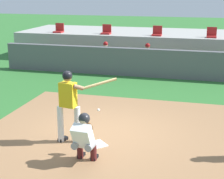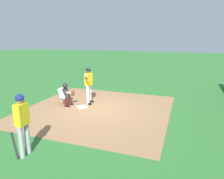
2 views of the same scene
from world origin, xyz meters
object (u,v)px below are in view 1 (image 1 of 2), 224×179
(dugout_player_0, at_px, (105,55))
(stadium_seat_2, at_px, (157,33))
(catcher_crouched, at_px, (84,136))
(stadium_seat_0, at_px, (59,30))
(stadium_seat_1, at_px, (106,31))
(batter_at_plate, at_px, (70,102))
(home_plate, at_px, (96,144))
(stadium_seat_3, at_px, (212,35))
(dugout_player_1, at_px, (147,57))

(dugout_player_0, distance_m, stadium_seat_2, 3.05)
(catcher_crouched, distance_m, stadium_seat_2, 11.07)
(stadium_seat_0, distance_m, stadium_seat_1, 2.60)
(batter_at_plate, xyz_separation_m, dugout_player_0, (-1.43, 8.10, -0.36))
(stadium_seat_1, relative_size, stadium_seat_2, 1.00)
(dugout_player_0, bearing_deg, stadium_seat_0, 146.72)
(home_plate, bearing_deg, stadium_seat_1, 104.33)
(dugout_player_0, xyz_separation_m, stadium_seat_3, (4.70, 2.03, 0.86))
(catcher_crouched, bearing_deg, stadium_seat_1, 103.29)
(home_plate, distance_m, stadium_seat_0, 11.53)
(batter_at_plate, bearing_deg, dugout_player_1, 86.27)
(dugout_player_0, height_order, stadium_seat_2, stadium_seat_2)
(dugout_player_0, xyz_separation_m, stadium_seat_0, (-3.10, 2.03, 0.86))
(dugout_player_0, distance_m, dugout_player_1, 1.96)
(stadium_seat_3, bearing_deg, stadium_seat_0, 180.00)
(batter_at_plate, relative_size, stadium_seat_1, 3.76)
(stadium_seat_1, bearing_deg, stadium_seat_0, 180.00)
(stadium_seat_0, relative_size, stadium_seat_1, 1.00)
(catcher_crouched, bearing_deg, dugout_player_0, 103.18)
(dugout_player_1, height_order, stadium_seat_3, stadium_seat_3)
(catcher_crouched, bearing_deg, home_plate, 90.41)
(dugout_player_0, relative_size, stadium_seat_0, 2.71)
(batter_at_plate, bearing_deg, stadium_seat_3, 72.11)
(catcher_crouched, height_order, stadium_seat_0, stadium_seat_0)
(dugout_player_0, relative_size, dugout_player_1, 1.00)
(stadium_seat_0, bearing_deg, stadium_seat_2, 0.00)
(stadium_seat_2, bearing_deg, stadium_seat_1, 180.00)
(dugout_player_0, height_order, stadium_seat_0, stadium_seat_0)
(home_plate, distance_m, dugout_player_1, 8.17)
(dugout_player_0, bearing_deg, batter_at_plate, -79.99)
(home_plate, distance_m, stadium_seat_2, 10.29)
(dugout_player_1, bearing_deg, stadium_seat_1, 140.38)
(stadium_seat_2, distance_m, stadium_seat_3, 2.60)
(dugout_player_1, bearing_deg, dugout_player_0, 180.00)
(home_plate, relative_size, catcher_crouched, 0.26)
(home_plate, bearing_deg, stadium_seat_3, 75.67)
(stadium_seat_2, bearing_deg, dugout_player_0, -135.91)
(home_plate, xyz_separation_m, stadium_seat_2, (0.00, 10.18, 1.51))
(dugout_player_1, xyz_separation_m, stadium_seat_1, (-2.46, 2.03, 0.86))
(stadium_seat_0, bearing_deg, dugout_player_1, -21.92)
(dugout_player_1, bearing_deg, stadium_seat_3, 36.57)
(dugout_player_0, xyz_separation_m, stadium_seat_2, (2.10, 2.03, 0.86))
(catcher_crouched, height_order, dugout_player_0, dugout_player_0)
(home_plate, relative_size, batter_at_plate, 0.24)
(stadium_seat_2, xyz_separation_m, stadium_seat_3, (2.60, 0.00, 0.00))
(stadium_seat_0, bearing_deg, catcher_crouched, -64.73)
(home_plate, bearing_deg, catcher_crouched, -89.59)
(home_plate, distance_m, stadium_seat_1, 10.61)
(dugout_player_1, distance_m, stadium_seat_1, 3.30)
(catcher_crouched, distance_m, dugout_player_1, 9.00)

